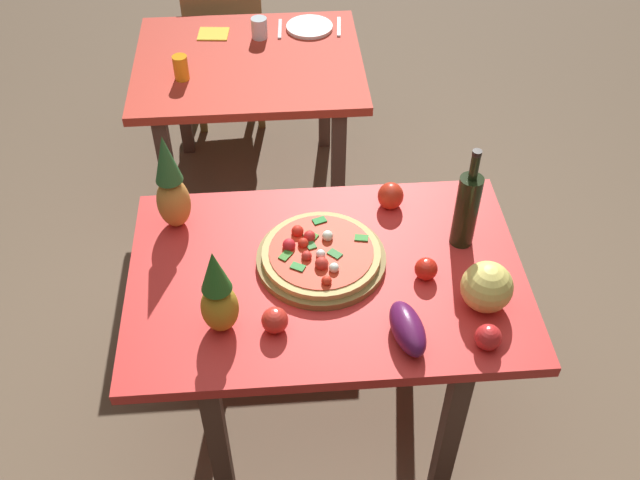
# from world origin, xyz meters

# --- Properties ---
(ground_plane) EXTENTS (10.00, 10.00, 0.00)m
(ground_plane) POSITION_xyz_m (0.00, 0.00, 0.00)
(ground_plane) COLOR brown
(display_table) EXTENTS (1.26, 0.84, 0.77)m
(display_table) POSITION_xyz_m (0.00, 0.00, 0.67)
(display_table) COLOR #4F342B
(display_table) RESTS_ON ground_plane
(background_table) EXTENTS (1.02, 0.85, 0.77)m
(background_table) POSITION_xyz_m (-0.24, 1.33, 0.66)
(background_table) COLOR #4F342B
(background_table) RESTS_ON ground_plane
(dining_chair) EXTENTS (0.42, 0.42, 0.85)m
(dining_chair) POSITION_xyz_m (-0.38, 1.98, 0.48)
(dining_chair) COLOR olive
(dining_chair) RESTS_ON ground_plane
(pizza_board) EXTENTS (0.42, 0.42, 0.02)m
(pizza_board) POSITION_xyz_m (-0.01, 0.05, 0.78)
(pizza_board) COLOR olive
(pizza_board) RESTS_ON display_table
(pizza) EXTENTS (0.38, 0.38, 0.06)m
(pizza) POSITION_xyz_m (-0.02, 0.05, 0.81)
(pizza) COLOR tan
(pizza) RESTS_ON pizza_board
(wine_bottle) EXTENTS (0.08, 0.08, 0.37)m
(wine_bottle) POSITION_xyz_m (0.46, 0.11, 0.91)
(wine_bottle) COLOR black
(wine_bottle) RESTS_ON display_table
(pineapple_left) EXTENTS (0.11, 0.11, 0.31)m
(pineapple_left) POSITION_xyz_m (-0.33, -0.19, 0.90)
(pineapple_left) COLOR #B28B24
(pineapple_left) RESTS_ON display_table
(pineapple_right) EXTENTS (0.11, 0.11, 0.36)m
(pineapple_right) POSITION_xyz_m (-0.49, 0.27, 0.93)
(pineapple_right) COLOR #C18438
(pineapple_right) RESTS_ON display_table
(melon) EXTENTS (0.16, 0.16, 0.16)m
(melon) POSITION_xyz_m (0.46, -0.17, 0.84)
(melon) COLOR #E2D165
(melon) RESTS_ON display_table
(bell_pepper) EXTENTS (0.09, 0.09, 0.10)m
(bell_pepper) POSITION_xyz_m (0.25, 0.30, 0.81)
(bell_pepper) COLOR red
(bell_pepper) RESTS_ON display_table
(eggplant) EXTENTS (0.12, 0.21, 0.09)m
(eggplant) POSITION_xyz_m (0.21, -0.28, 0.81)
(eggplant) COLOR #501543
(eggplant) RESTS_ON display_table
(tomato_by_bottle) EXTENTS (0.07, 0.07, 0.07)m
(tomato_by_bottle) POSITION_xyz_m (0.31, -0.04, 0.80)
(tomato_by_bottle) COLOR red
(tomato_by_bottle) RESTS_ON display_table
(tomato_near_board) EXTENTS (0.08, 0.08, 0.08)m
(tomato_near_board) POSITION_xyz_m (0.44, -0.32, 0.80)
(tomato_near_board) COLOR red
(tomato_near_board) RESTS_ON display_table
(tomato_at_corner) EXTENTS (0.08, 0.08, 0.08)m
(tomato_at_corner) POSITION_xyz_m (-0.17, -0.22, 0.81)
(tomato_at_corner) COLOR red
(tomato_at_corner) RESTS_ON display_table
(drinking_glass_juice) EXTENTS (0.06, 0.06, 0.11)m
(drinking_glass_juice) POSITION_xyz_m (-0.53, 1.19, 0.82)
(drinking_glass_juice) COLOR orange
(drinking_glass_juice) RESTS_ON background_table
(drinking_glass_water) EXTENTS (0.07, 0.07, 0.10)m
(drinking_glass_water) POSITION_xyz_m (-0.19, 1.52, 0.81)
(drinking_glass_water) COLOR silver
(drinking_glass_water) RESTS_ON background_table
(dinner_plate) EXTENTS (0.22, 0.22, 0.02)m
(dinner_plate) POSITION_xyz_m (0.05, 1.59, 0.77)
(dinner_plate) COLOR white
(dinner_plate) RESTS_ON background_table
(fork_utensil) EXTENTS (0.03, 0.18, 0.01)m
(fork_utensil) POSITION_xyz_m (-0.09, 1.59, 0.77)
(fork_utensil) COLOR silver
(fork_utensil) RESTS_ON background_table
(knife_utensil) EXTENTS (0.03, 0.18, 0.01)m
(knife_utensil) POSITION_xyz_m (0.19, 1.59, 0.77)
(knife_utensil) COLOR silver
(knife_utensil) RESTS_ON background_table
(napkin_folded) EXTENTS (0.15, 0.13, 0.01)m
(napkin_folded) POSITION_xyz_m (-0.40, 1.56, 0.77)
(napkin_folded) COLOR yellow
(napkin_folded) RESTS_ON background_table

